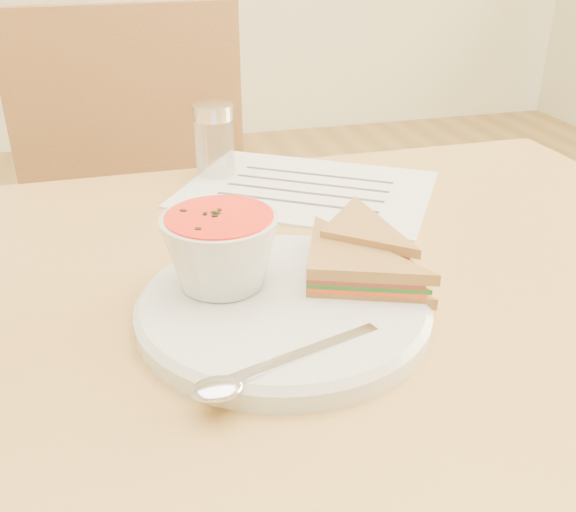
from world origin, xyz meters
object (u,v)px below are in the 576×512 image
object	(u,v)px
plate	(283,309)
condiment_shaker	(214,141)
soup_bowl	(221,254)
chair_far	(160,296)

from	to	relation	value
plate	condiment_shaker	bearing A→B (deg)	89.20
soup_bowl	condiment_shaker	world-z (taller)	condiment_shaker
chair_far	condiment_shaker	bearing A→B (deg)	114.84
plate	condiment_shaker	xyz separation A→B (m)	(0.01, 0.38, 0.04)
chair_far	soup_bowl	bearing A→B (deg)	90.37
condiment_shaker	plate	bearing A→B (deg)	-90.80
plate	condiment_shaker	world-z (taller)	condiment_shaker
chair_far	plate	xyz separation A→B (m)	(0.08, -0.54, 0.29)
soup_bowl	condiment_shaker	distance (m)	0.35
plate	soup_bowl	distance (m)	0.07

